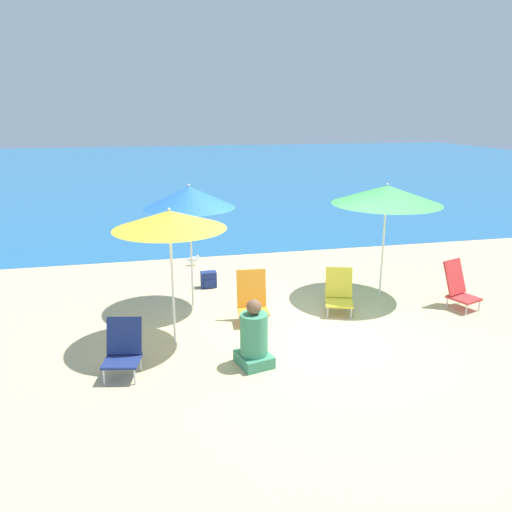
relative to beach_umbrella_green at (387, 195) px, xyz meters
name	(u,v)px	position (x,y,z in m)	size (l,w,h in m)	color
ground_plane	(316,333)	(-1.72, -1.34, -1.88)	(60.00, 60.00, 0.00)	#D1BA89
sea_water	(183,167)	(-1.72, 23.25, -1.88)	(60.00, 40.00, 0.01)	#23669E
beach_umbrella_green	(387,195)	(0.00, 0.00, 0.00)	(1.94, 1.94, 2.09)	white
beach_umbrella_yellow	(169,220)	(-3.86, -1.14, -0.03)	(1.59, 1.59, 2.02)	white
beach_umbrella_blue	(189,197)	(-3.45, 0.22, 0.05)	(1.54, 1.54, 2.15)	white
beach_chair_orange	(252,298)	(-2.58, -0.63, -1.49)	(0.51, 0.53, 0.84)	silver
beach_chair_yellow	(339,292)	(-1.05, -0.56, -1.54)	(0.62, 0.71, 0.73)	silver
beach_chair_red	(459,286)	(1.05, -0.84, -1.50)	(0.59, 0.68, 0.82)	silver
beach_chair_navy	(123,348)	(-4.57, -1.95, -1.52)	(0.54, 0.58, 0.73)	silver
person_seated_near	(254,339)	(-2.87, -2.08, -1.51)	(0.51, 0.57, 0.94)	#3F8C66
backpack_lime	(256,285)	(-2.23, 0.64, -1.73)	(0.32, 0.24, 0.32)	#8ECC3D
backpack_navy	(209,280)	(-3.06, 1.13, -1.73)	(0.30, 0.22, 0.31)	navy
seagull	(193,259)	(-3.20, 2.64, -1.74)	(0.27, 0.11, 0.23)	gold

